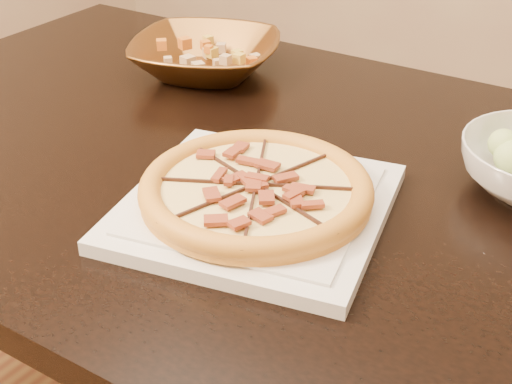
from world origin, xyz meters
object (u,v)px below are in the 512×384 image
plate (256,206)px  pizza (256,189)px  bronze_bowl (206,56)px  dining_table (243,215)px

plate → pizza: (-0.00, 0.00, 0.02)m
plate → bronze_bowl: bearing=136.4°
bronze_bowl → pizza: bearing=-43.6°
plate → pizza: bearing=123.8°
pizza → bronze_bowl: (-0.34, 0.32, -0.00)m
bronze_bowl → plate: bearing=-43.6°
dining_table → pizza: pizza is taller
pizza → bronze_bowl: bearing=136.4°
plate → bronze_bowl: bronze_bowl is taller
pizza → plate: bearing=-56.2°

